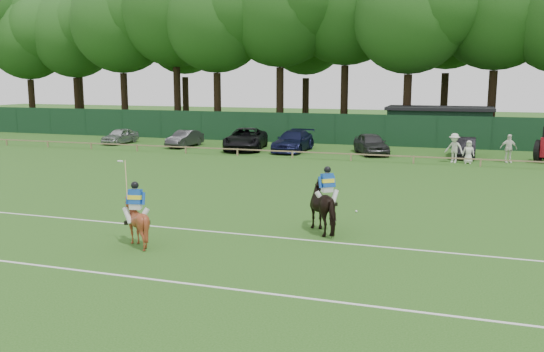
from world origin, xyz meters
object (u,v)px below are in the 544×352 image
at_px(horse_chestnut, 136,222).
at_px(suv_black, 246,139).
at_px(horse_dark, 327,207).
at_px(sedan_grey, 185,139).
at_px(polo_ball, 356,211).
at_px(sedan_silver, 120,136).
at_px(hatch_grey, 371,144).
at_px(utility_shed, 439,125).
at_px(spectator_mid, 508,149).
at_px(spectator_left, 454,148).
at_px(spectator_right, 469,152).
at_px(estate_black, 464,147).
at_px(sedan_navy, 293,141).

distance_m(horse_chestnut, suv_black, 25.29).
xyz_separation_m(horse_dark, sedan_grey, (-16.32, 21.34, -0.27)).
bearing_deg(polo_ball, sedan_silver, 141.22).
bearing_deg(hatch_grey, sedan_grey, 156.47).
bearing_deg(utility_shed, sedan_grey, -155.97).
height_order(hatch_grey, spectator_mid, spectator_mid).
xyz_separation_m(spectator_left, spectator_mid, (3.30, 1.09, -0.03)).
bearing_deg(spectator_right, hatch_grey, 161.23).
relative_size(sedan_silver, estate_black, 0.91).
bearing_deg(suv_black, polo_ball, -67.84).
bearing_deg(spectator_right, sedan_grey, 176.39).
bearing_deg(suv_black, sedan_silver, 166.31).
xyz_separation_m(sedan_grey, hatch_grey, (14.62, 0.14, 0.11)).
distance_m(spectator_right, utility_shed, 11.17).
relative_size(sedan_navy, utility_shed, 0.62).
bearing_deg(suv_black, spectator_left, -18.93).
relative_size(spectator_left, utility_shed, 0.22).
bearing_deg(sedan_silver, hatch_grey, 2.60).
height_order(horse_dark, estate_black, horse_dark).
distance_m(spectator_left, spectator_mid, 3.47).
bearing_deg(estate_black, hatch_grey, -176.00).
height_order(horse_chestnut, spectator_mid, spectator_mid).
relative_size(sedan_silver, sedan_grey, 0.95).
bearing_deg(sedan_navy, estate_black, 3.94).
height_order(sedan_grey, utility_shed, utility_shed).
height_order(sedan_silver, sedan_grey, sedan_grey).
relative_size(suv_black, spectator_right, 3.96).
xyz_separation_m(suv_black, spectator_mid, (18.36, -1.05, 0.10)).
distance_m(suv_black, estate_black, 15.72).
height_order(sedan_navy, spectator_mid, spectator_mid).
relative_size(sedan_grey, polo_ball, 43.41).
xyz_separation_m(suv_black, spectator_left, (15.07, -2.14, 0.13)).
distance_m(sedan_navy, spectator_mid, 14.72).
height_order(sedan_grey, spectator_right, spectator_right).
xyz_separation_m(horse_dark, hatch_grey, (-1.70, 21.48, -0.16)).
distance_m(sedan_grey, spectator_left, 20.42).
height_order(sedan_navy, spectator_left, spectator_left).
xyz_separation_m(horse_chestnut, suv_black, (-5.62, 24.66, 0.05)).
xyz_separation_m(horse_dark, sedan_navy, (-7.41, 21.31, -0.15)).
xyz_separation_m(horse_chestnut, sedan_silver, (-16.92, 25.22, -0.12)).
xyz_separation_m(sedan_grey, spectator_right, (21.16, -2.49, 0.09)).
bearing_deg(suv_black, sedan_navy, -8.19).
bearing_deg(spectator_right, utility_shed, 104.91).
relative_size(sedan_silver, utility_shed, 0.44).
height_order(horse_dark, spectator_left, spectator_left).
xyz_separation_m(suv_black, hatch_grey, (9.41, 0.35, -0.06)).
relative_size(horse_chestnut, spectator_mid, 0.83).
height_order(sedan_navy, polo_ball, sedan_navy).
height_order(sedan_grey, suv_black, suv_black).
relative_size(spectator_mid, utility_shed, 0.22).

